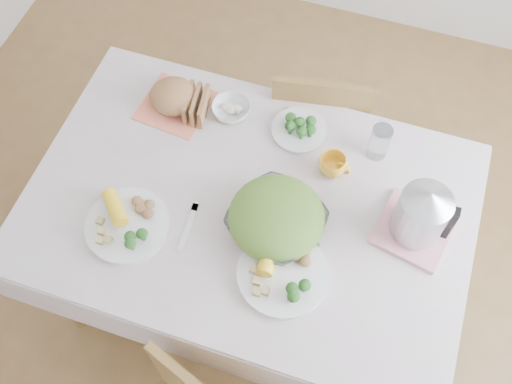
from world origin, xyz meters
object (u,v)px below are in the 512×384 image
(salad_bowl, at_px, (276,221))
(electric_kettle, at_px, (422,214))
(dining_table, at_px, (250,250))
(dinner_plate_right, at_px, (283,274))
(yellow_mug, at_px, (332,165))
(dinner_plate_left, at_px, (128,226))
(chair_far, at_px, (319,113))

(salad_bowl, bearing_deg, electric_kettle, 16.47)
(dining_table, relative_size, electric_kettle, 6.07)
(dinner_plate_right, relative_size, yellow_mug, 3.04)
(salad_bowl, xyz_separation_m, electric_kettle, (0.43, 0.13, 0.08))
(dinner_plate_right, xyz_separation_m, yellow_mug, (0.04, 0.43, 0.03))
(salad_bowl, bearing_deg, dining_table, 155.62)
(dining_table, xyz_separation_m, dinner_plate_left, (-0.35, -0.21, 0.40))
(salad_bowl, distance_m, dinner_plate_right, 0.18)
(salad_bowl, relative_size, electric_kettle, 1.28)
(salad_bowl, bearing_deg, dinner_plate_left, -161.05)
(dinner_plate_right, relative_size, electric_kettle, 1.28)
(dinner_plate_right, bearing_deg, yellow_mug, 84.01)
(dinner_plate_right, bearing_deg, chair_far, 96.45)
(chair_far, relative_size, salad_bowl, 2.93)
(dining_table, distance_m, dinner_plate_right, 0.49)
(yellow_mug, bearing_deg, dining_table, -137.07)
(dining_table, distance_m, dinner_plate_left, 0.57)
(yellow_mug, bearing_deg, dinner_plate_right, -95.99)
(electric_kettle, bearing_deg, salad_bowl, -171.30)
(chair_far, bearing_deg, dinner_plate_left, 53.50)
(dining_table, relative_size, dinner_plate_left, 4.99)
(dinner_plate_right, distance_m, yellow_mug, 0.43)
(dining_table, distance_m, salad_bowl, 0.44)
(salad_bowl, height_order, electric_kettle, electric_kettle)
(chair_far, distance_m, yellow_mug, 0.58)
(chair_far, distance_m, electric_kettle, 0.86)
(salad_bowl, height_order, dinner_plate_right, salad_bowl)
(dining_table, relative_size, dinner_plate_right, 4.76)
(dining_table, bearing_deg, yellow_mug, 42.93)
(dinner_plate_left, xyz_separation_m, yellow_mug, (0.58, 0.43, 0.03))
(dinner_plate_left, bearing_deg, salad_bowl, 18.95)
(dinner_plate_left, relative_size, dinner_plate_right, 0.95)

